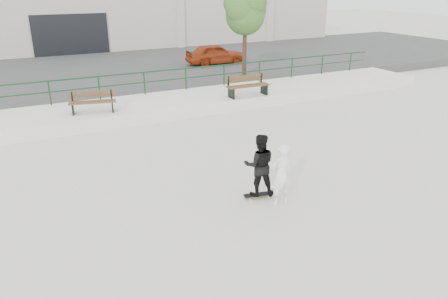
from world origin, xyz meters
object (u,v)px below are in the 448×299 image
bench_left (92,102)px  red_car (215,54)px  skateboard (258,195)px  bench_right (247,86)px  tree (246,11)px  seated_skater (281,175)px  standing_skater (259,165)px

bench_left → red_car: bearing=51.3°
red_car → skateboard: 16.75m
bench_right → tree: bearing=63.6°
red_car → skateboard: red_car is taller
seated_skater → tree: bearing=-115.0°
bench_left → red_car: (8.83, 7.23, 0.21)m
bench_left → skateboard: (2.53, -8.26, -0.83)m
bench_left → seated_skater: bearing=-60.1°
bench_left → bench_right: 6.65m
tree → seated_skater: (-5.84, -12.14, -3.05)m
bench_left → bench_right: (6.63, -0.50, 0.05)m
bench_left → standing_skater: standing_skater is taller
skateboard → standing_skater: 0.85m
standing_skater → seated_skater: size_ratio=1.03×
bench_right → skateboard: (-4.10, -7.76, -0.88)m
bench_right → skateboard: 8.82m
skateboard → seated_skater: 0.96m
bench_right → standing_skater: (-4.10, -7.76, -0.03)m
bench_right → red_car: red_car is taller
bench_left → standing_skater: (2.53, -8.26, 0.02)m
bench_left → seated_skater: 9.24m
bench_right → standing_skater: 8.78m
bench_left → seated_skater: size_ratio=1.14×
bench_left → tree: 9.75m
tree → bench_right: bearing=-118.0°
tree → red_car: tree is taller
bench_right → seated_skater: 9.12m
red_car → bench_left: bearing=131.1°
skateboard → red_car: bearing=79.5°
tree → red_car: bearing=87.7°
skateboard → standing_skater: (0.00, -0.00, 0.85)m
tree → skateboard: size_ratio=5.56×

